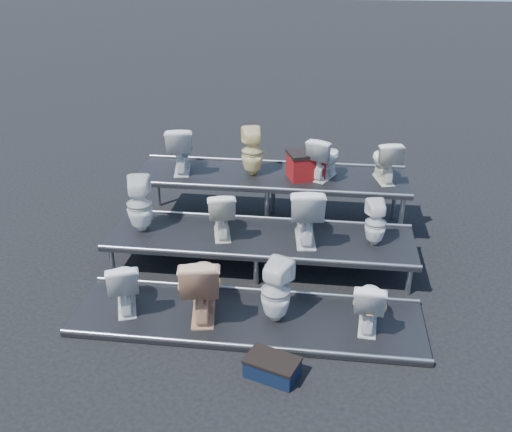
# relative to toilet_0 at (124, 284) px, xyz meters

# --- Properties ---
(ground) EXTENTS (80.00, 80.00, 0.00)m
(ground) POSITION_rel_toilet_0_xyz_m (1.51, 1.30, -0.40)
(ground) COLOR black
(ground) RESTS_ON ground
(tier_front) EXTENTS (4.20, 1.20, 0.06)m
(tier_front) POSITION_rel_toilet_0_xyz_m (1.51, 0.00, -0.37)
(tier_front) COLOR black
(tier_front) RESTS_ON ground
(tier_mid) EXTENTS (4.20, 1.20, 0.46)m
(tier_mid) POSITION_rel_toilet_0_xyz_m (1.51, 1.30, -0.17)
(tier_mid) COLOR black
(tier_mid) RESTS_ON ground
(tier_back) EXTENTS (4.20, 1.20, 0.86)m
(tier_back) POSITION_rel_toilet_0_xyz_m (1.51, 2.60, 0.03)
(tier_back) COLOR black
(tier_back) RESTS_ON ground
(toilet_0) EXTENTS (0.59, 0.76, 0.68)m
(toilet_0) POSITION_rel_toilet_0_xyz_m (0.00, 0.00, 0.00)
(toilet_0) COLOR silver
(toilet_0) RESTS_ON tier_front
(toilet_1) EXTENTS (0.61, 0.90, 0.85)m
(toilet_1) POSITION_rel_toilet_0_xyz_m (0.96, 0.00, 0.08)
(toilet_1) COLOR tan
(toilet_1) RESTS_ON tier_front
(toilet_2) EXTENTS (0.46, 0.46, 0.78)m
(toilet_2) POSITION_rel_toilet_0_xyz_m (1.85, 0.00, 0.05)
(toilet_2) COLOR silver
(toilet_2) RESTS_ON tier_front
(toilet_3) EXTENTS (0.42, 0.67, 0.65)m
(toilet_3) POSITION_rel_toilet_0_xyz_m (2.93, 0.00, -0.02)
(toilet_3) COLOR silver
(toilet_3) RESTS_ON tier_front
(toilet_4) EXTENTS (0.42, 0.43, 0.79)m
(toilet_4) POSITION_rel_toilet_0_xyz_m (-0.18, 1.30, 0.45)
(toilet_4) COLOR silver
(toilet_4) RESTS_ON tier_mid
(toilet_5) EXTENTS (0.52, 0.73, 0.67)m
(toilet_5) POSITION_rel_toilet_0_xyz_m (0.97, 1.30, 0.39)
(toilet_5) COLOR white
(toilet_5) RESTS_ON tier_mid
(toilet_6) EXTENTS (0.54, 0.84, 0.81)m
(toilet_6) POSITION_rel_toilet_0_xyz_m (2.12, 1.30, 0.46)
(toilet_6) COLOR silver
(toilet_6) RESTS_ON tier_mid
(toilet_7) EXTENTS (0.33, 0.34, 0.62)m
(toilet_7) POSITION_rel_toilet_0_xyz_m (3.05, 1.30, 0.37)
(toilet_7) COLOR silver
(toilet_7) RESTS_ON tier_mid
(toilet_8) EXTENTS (0.54, 0.79, 0.74)m
(toilet_8) POSITION_rel_toilet_0_xyz_m (0.10, 2.60, 0.83)
(toilet_8) COLOR silver
(toilet_8) RESTS_ON tier_back
(toilet_9) EXTENTS (0.41, 0.41, 0.74)m
(toilet_9) POSITION_rel_toilet_0_xyz_m (1.23, 2.60, 0.83)
(toilet_9) COLOR beige
(toilet_9) RESTS_ON tier_back
(toilet_10) EXTENTS (0.60, 0.73, 0.65)m
(toilet_10) POSITION_rel_toilet_0_xyz_m (2.33, 2.60, 0.78)
(toilet_10) COLOR silver
(toilet_10) RESTS_ON tier_back
(toilet_11) EXTENTS (0.49, 0.70, 0.65)m
(toilet_11) POSITION_rel_toilet_0_xyz_m (3.22, 2.60, 0.78)
(toilet_11) COLOR white
(toilet_11) RESTS_ON tier_back
(red_crate) EXTENTS (0.62, 0.56, 0.37)m
(red_crate) POSITION_rel_toilet_0_xyz_m (2.05, 2.55, 0.64)
(red_crate) COLOR maroon
(red_crate) RESTS_ON tier_back
(step_stool) EXTENTS (0.61, 0.48, 0.19)m
(step_stool) POSITION_rel_toilet_0_xyz_m (1.90, -0.93, -0.31)
(step_stool) COLOR black
(step_stool) RESTS_ON ground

